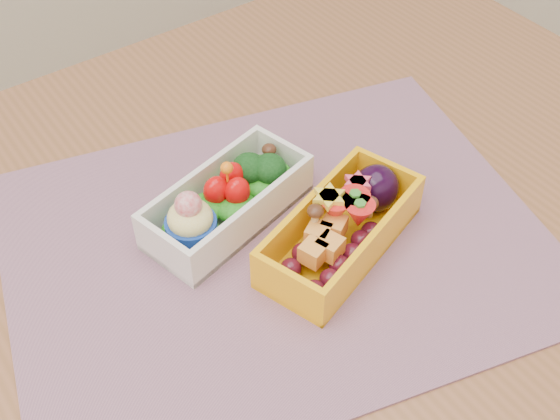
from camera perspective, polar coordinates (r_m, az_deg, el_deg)
table at (r=0.79m, az=-3.89°, el=-8.03°), size 1.20×0.80×0.75m
placemat at (r=0.72m, az=-0.25°, el=-2.61°), size 0.62×0.53×0.00m
bento_white at (r=0.73m, az=-4.31°, el=0.70°), size 0.20×0.12×0.08m
bento_yellow at (r=0.70m, az=5.17°, el=-1.35°), size 0.20×0.14×0.06m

